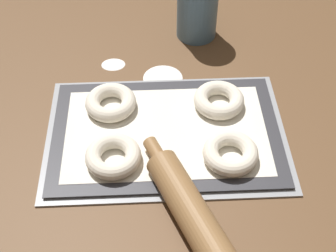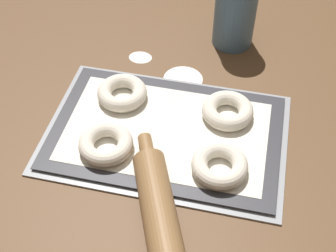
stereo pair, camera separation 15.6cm
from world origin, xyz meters
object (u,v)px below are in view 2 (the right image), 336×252
at_px(bagel_back_left, 122,93).
at_px(bagel_front_right, 220,165).
at_px(bagel_back_right, 228,111).
at_px(flour_canister, 235,11).
at_px(bagel_front_left, 106,144).
at_px(rolling_pin, 164,239).
at_px(baking_tray, 168,134).

bearing_deg(bagel_back_left, bagel_front_right, -32.33).
relative_size(bagel_back_right, flour_canister, 0.60).
bearing_deg(bagel_front_left, rolling_pin, -48.27).
bearing_deg(bagel_front_left, bagel_front_right, -0.78).
distance_m(bagel_front_left, flour_canister, 0.42).
bearing_deg(bagel_front_right, baking_tray, 146.97).
height_order(bagel_front_left, bagel_front_right, same).
bearing_deg(rolling_pin, baking_tray, 101.29).
bearing_deg(flour_canister, rolling_pin, -93.62).
height_order(bagel_front_right, rolling_pin, rolling_pin).
bearing_deg(rolling_pin, bagel_back_right, 79.05).
bearing_deg(bagel_front_right, bagel_back_right, 91.98).
bearing_deg(bagel_back_left, bagel_back_right, -0.79).
bearing_deg(baking_tray, flour_canister, 75.60).
height_order(baking_tray, flour_canister, flour_canister).
bearing_deg(bagel_front_right, flour_canister, 94.07).
bearing_deg(baking_tray, bagel_front_right, -33.03).
height_order(baking_tray, bagel_back_left, bagel_back_left).
bearing_deg(flour_canister, bagel_back_right, -84.80).
distance_m(bagel_front_right, bagel_back_right, 0.13).
distance_m(baking_tray, bagel_back_right, 0.12).
xyz_separation_m(bagel_front_right, flour_canister, (-0.03, 0.38, 0.06)).
distance_m(bagel_back_left, bagel_back_right, 0.21).
height_order(bagel_front_right, bagel_back_right, same).
bearing_deg(rolling_pin, bagel_front_left, 131.73).
distance_m(bagel_back_left, flour_canister, 0.31).
relative_size(bagel_front_left, flour_canister, 0.60).
xyz_separation_m(bagel_front_right, rolling_pin, (-0.06, -0.16, 0.00)).
xyz_separation_m(baking_tray, rolling_pin, (0.05, -0.23, 0.02)).
xyz_separation_m(flour_canister, rolling_pin, (-0.03, -0.54, -0.06)).
distance_m(bagel_front_right, flour_canister, 0.39).
relative_size(bagel_back_left, rolling_pin, 0.25).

